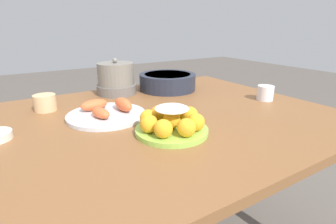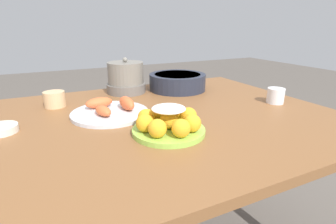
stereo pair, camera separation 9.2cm
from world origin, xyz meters
name	(u,v)px [view 2 (the right image)]	position (x,y,z in m)	size (l,w,h in m)	color
dining_table	(168,135)	(0.00, 0.00, 0.66)	(1.29, 1.05, 0.75)	brown
cake_plate	(168,122)	(-0.08, -0.17, 0.78)	(0.24, 0.24, 0.09)	#99CC4C
serving_bowl	(177,81)	(0.22, 0.34, 0.79)	(0.30, 0.30, 0.08)	#232838
sauce_bowl	(1,129)	(-0.56, 0.07, 0.76)	(0.10, 0.10, 0.02)	silver
seafood_platter	(110,110)	(-0.20, 0.09, 0.76)	(0.29, 0.29, 0.06)	silver
cup_near	(276,96)	(0.50, -0.07, 0.78)	(0.07, 0.07, 0.07)	white
cup_far	(55,99)	(-0.39, 0.30, 0.78)	(0.09, 0.09, 0.07)	#DBB27F
warming_pot	(126,78)	(-0.04, 0.40, 0.82)	(0.20, 0.20, 0.18)	#66605B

